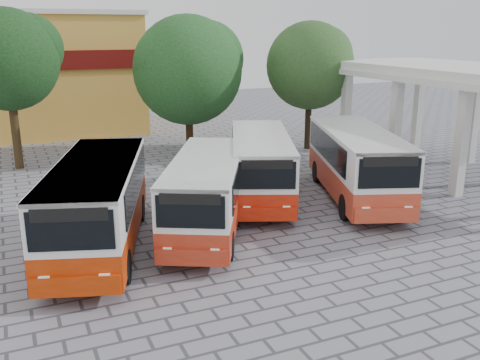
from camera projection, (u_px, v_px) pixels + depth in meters
name	position (u px, v px, depth m)	size (l,w,h in m)	color
ground	(327.00, 236.00, 19.08)	(90.00, 90.00, 0.00)	gray
terminal_shelter	(474.00, 77.00, 25.32)	(6.80, 15.80, 5.40)	silver
bus_far_left	(98.00, 200.00, 17.54)	(4.90, 8.72, 2.95)	#BA2A00
bus_centre_left	(207.00, 190.00, 19.14)	(5.49, 8.13, 2.72)	#AC2A13
bus_centre_right	(261.00, 162.00, 22.86)	(5.14, 8.30, 2.79)	red
bus_far_right	(357.00, 160.00, 22.84)	(5.19, 8.84, 2.99)	#BE391E
tree_left	(8.00, 56.00, 26.80)	(5.39, 5.13, 8.21)	#412F18
tree_middle	(189.00, 66.00, 30.77)	(6.60, 6.29, 7.96)	#392212
tree_right	(311.00, 63.00, 31.60)	(5.43, 5.18, 7.61)	black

